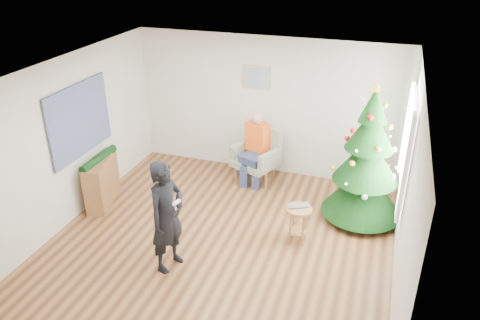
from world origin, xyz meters
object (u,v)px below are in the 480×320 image
(stool, at_px, (298,224))
(standing_man, at_px, (167,217))
(armchair, at_px, (257,161))
(console, at_px, (102,181))
(christmas_tree, at_px, (367,161))

(stool, height_order, standing_man, standing_man)
(stool, height_order, armchair, armchair)
(stool, distance_m, console, 3.43)
(christmas_tree, height_order, stool, christmas_tree)
(stool, xyz_separation_m, armchair, (-1.14, 1.70, 0.07))
(armchair, distance_m, standing_man, 2.88)
(armchair, xyz_separation_m, console, (-2.29, -1.61, 0.03))
(armchair, bearing_deg, standing_man, -76.26)
(standing_man, bearing_deg, console, 72.06)
(stool, bearing_deg, christmas_tree, 48.48)
(standing_man, height_order, console, standing_man)
(armchair, bearing_deg, christmas_tree, 1.75)
(standing_man, bearing_deg, armchair, 6.37)
(christmas_tree, distance_m, stool, 1.47)
(standing_man, bearing_deg, christmas_tree, -34.26)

